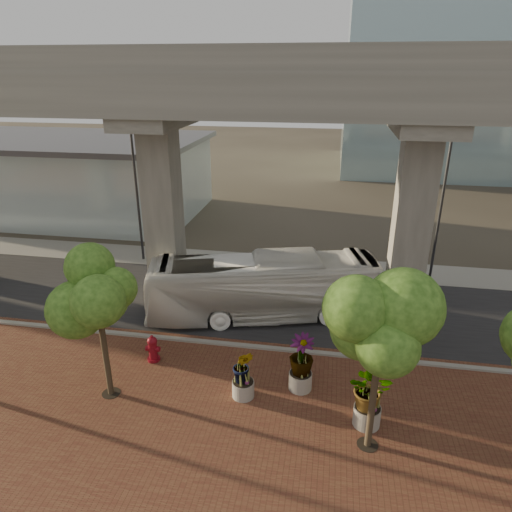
# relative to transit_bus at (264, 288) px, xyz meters

# --- Properties ---
(ground) EXTENTS (160.00, 160.00, 0.00)m
(ground) POSITION_rel_transit_bus_xyz_m (0.67, -0.93, -1.59)
(ground) COLOR #352F27
(ground) RESTS_ON ground
(brick_plaza) EXTENTS (70.00, 13.00, 0.06)m
(brick_plaza) POSITION_rel_transit_bus_xyz_m (0.67, -8.93, -1.56)
(brick_plaza) COLOR brown
(brick_plaza) RESTS_ON ground
(asphalt_road) EXTENTS (90.00, 8.00, 0.04)m
(asphalt_road) POSITION_rel_transit_bus_xyz_m (0.67, 1.07, -1.57)
(asphalt_road) COLOR black
(asphalt_road) RESTS_ON ground
(curb_strip) EXTENTS (70.00, 0.25, 0.16)m
(curb_strip) POSITION_rel_transit_bus_xyz_m (0.67, -2.93, -1.51)
(curb_strip) COLOR gray
(curb_strip) RESTS_ON ground
(far_sidewalk) EXTENTS (90.00, 3.00, 0.06)m
(far_sidewalk) POSITION_rel_transit_bus_xyz_m (0.67, 6.57, -1.56)
(far_sidewalk) COLOR gray
(far_sidewalk) RESTS_ON ground
(transit_viaduct) EXTENTS (72.00, 5.60, 12.40)m
(transit_viaduct) POSITION_rel_transit_bus_xyz_m (0.67, 1.07, 5.70)
(transit_viaduct) COLOR gray
(transit_viaduct) RESTS_ON ground
(station_pavilion) EXTENTS (23.00, 13.00, 6.30)m
(station_pavilion) POSITION_rel_transit_bus_xyz_m (-19.33, 15.07, 1.63)
(station_pavilion) COLOR silver
(station_pavilion) RESTS_ON ground
(transit_bus) EXTENTS (11.72, 5.52, 3.18)m
(transit_bus) POSITION_rel_transit_bus_xyz_m (0.00, 0.00, 0.00)
(transit_bus) COLOR silver
(transit_bus) RESTS_ON ground
(fire_hydrant) EXTENTS (0.60, 0.54, 1.20)m
(fire_hydrant) POSITION_rel_transit_bus_xyz_m (-4.02, -4.58, -0.96)
(fire_hydrant) COLOR maroon
(fire_hydrant) RESTS_ON ground
(planter_front) EXTENTS (2.08, 2.08, 2.29)m
(planter_front) POSITION_rel_transit_bus_xyz_m (4.67, -6.90, -0.14)
(planter_front) COLOR gray
(planter_front) RESTS_ON ground
(planter_right) EXTENTS (2.19, 2.19, 2.34)m
(planter_right) POSITION_rel_transit_bus_xyz_m (2.25, -5.36, -0.11)
(planter_right) COLOR gray
(planter_right) RESTS_ON ground
(planter_left) EXTENTS (1.85, 1.85, 2.04)m
(planter_left) POSITION_rel_transit_bus_xyz_m (0.17, -6.18, -0.29)
(planter_left) COLOR gray
(planter_left) RESTS_ON ground
(street_tree_near_west) EXTENTS (3.47, 3.47, 5.85)m
(street_tree_near_west) POSITION_rel_transit_bus_xyz_m (-4.83, -6.90, 2.72)
(street_tree_near_west) COLOR #483B29
(street_tree_near_west) RESTS_ON ground
(street_tree_near_east) EXTENTS (3.45, 3.45, 6.13)m
(street_tree_near_east) POSITION_rel_transit_bus_xyz_m (4.68, -7.86, 3.01)
(street_tree_near_east) COLOR #483B29
(street_tree_near_east) RESTS_ON ground
(streetlamp_west) EXTENTS (0.43, 1.26, 8.68)m
(streetlamp_west) POSITION_rel_transit_bus_xyz_m (-8.88, 5.78, 3.47)
(streetlamp_west) COLOR #29282D
(streetlamp_west) RESTS_ON ground
(streetlamp_east) EXTENTS (0.42, 1.23, 8.49)m
(streetlamp_east) POSITION_rel_transit_bus_xyz_m (8.76, 4.94, 3.36)
(streetlamp_east) COLOR #2E2F34
(streetlamp_east) RESTS_ON ground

